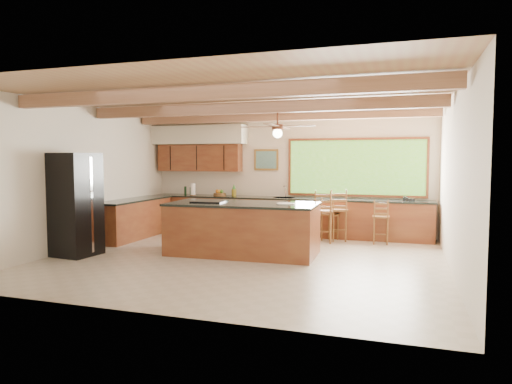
% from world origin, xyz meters
% --- Properties ---
extents(ground, '(7.20, 7.20, 0.00)m').
position_xyz_m(ground, '(0.00, 0.00, 0.00)').
color(ground, '#C0B39F').
rests_on(ground, ground).
extents(room_shell, '(7.27, 6.54, 3.02)m').
position_xyz_m(room_shell, '(-0.17, 0.65, 2.21)').
color(room_shell, beige).
rests_on(room_shell, ground).
extents(counter_run, '(7.12, 3.10, 1.24)m').
position_xyz_m(counter_run, '(-0.82, 2.52, 0.46)').
color(counter_run, brown).
rests_on(counter_run, ground).
extents(island, '(2.96, 1.48, 1.03)m').
position_xyz_m(island, '(-0.17, 0.40, 0.51)').
color(island, brown).
rests_on(island, ground).
extents(refrigerator, '(0.85, 0.83, 1.98)m').
position_xyz_m(refrigerator, '(-3.22, -0.72, 0.99)').
color(refrigerator, black).
rests_on(refrigerator, ground).
extents(bar_stool_a, '(0.53, 0.53, 1.19)m').
position_xyz_m(bar_stool_a, '(1.38, 2.39, 0.70)').
color(bar_stool_a, brown).
rests_on(bar_stool_a, ground).
extents(bar_stool_b, '(0.48, 0.48, 1.18)m').
position_xyz_m(bar_stool_b, '(1.12, 2.05, 0.70)').
color(bar_stool_b, brown).
rests_on(bar_stool_b, ground).
extents(bar_stool_c, '(0.42, 0.42, 0.99)m').
position_xyz_m(bar_stool_c, '(1.21, 2.40, 0.59)').
color(bar_stool_c, brown).
rests_on(bar_stool_c, ground).
extents(bar_stool_d, '(0.37, 0.37, 1.00)m').
position_xyz_m(bar_stool_d, '(2.35, 2.30, 0.59)').
color(bar_stool_d, brown).
rests_on(bar_stool_d, ground).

